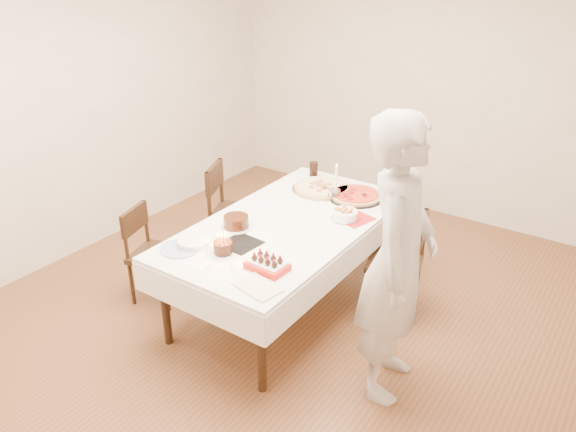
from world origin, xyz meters
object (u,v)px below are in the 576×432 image
Objects in this scene: chair_left_savory at (237,214)px; pizza_white at (322,188)px; birthday_cake at (223,243)px; cola_glass at (314,170)px; pasta_bowl at (345,215)px; chair_left_dessert at (157,255)px; person at (398,261)px; taper_candle at (336,182)px; strawberry_box at (267,265)px; pizza_pepperoni at (356,195)px; dining_table at (288,264)px; layer_cake at (236,222)px; chair_right_savory at (395,262)px.

chair_left_savory reaches higher than pizza_white.
cola_glass is at bearing 98.90° from birthday_cake.
chair_left_dessert is at bearing -146.78° from pasta_bowl.
pasta_bowl is at bearing -42.53° from cola_glass.
person is at bearing -42.36° from pasta_bowl.
taper_candle is 1.26m from strawberry_box.
taper_candle is at bearing -131.63° from pizza_pepperoni.
dining_table is at bearing 57.74° from person.
dining_table is at bearing 133.92° from chair_left_savory.
taper_candle is 1.35× the size of layer_cake.
chair_left_dessert is at bearing -112.07° from cola_glass.
taper_candle is (-0.65, 0.16, 0.48)m from chair_right_savory.
birthday_cake is at bearing -81.10° from cola_glass.
pizza_pepperoni is (0.21, 0.71, 0.40)m from dining_table.
chair_left_savory is at bearing 137.52° from strawberry_box.
dining_table is at bearing -138.85° from pasta_bowl.
taper_candle is at bearing 171.67° from chair_left_savory.
pizza_white is at bearing 99.13° from dining_table.
taper_candle is (0.90, 0.24, 0.45)m from chair_left_savory.
birthday_cake is (-0.43, -0.95, 0.04)m from pasta_bowl.
strawberry_box is at bearing -32.46° from layer_cake.
layer_cake reaches higher than strawberry_box.
pizza_white is 2.21× the size of layer_cake.
pasta_bowl reaches higher than chair_left_dessert.
chair_left_savory is at bearing 125.31° from birthday_cake.
pizza_pepperoni is at bearing -20.37° from cola_glass.
layer_cake is (-1.01, -0.72, 0.37)m from chair_right_savory.
strawberry_box is (0.38, -0.00, -0.05)m from birthday_cake.
dining_table is 2.28× the size of chair_left_savory.
cola_glass is 1.02× the size of birthday_cake.
birthday_cake is at bearing 179.97° from strawberry_box.
chair_left_savory is at bearing -159.98° from pizza_pepperoni.
cola_glass is (-0.43, 0.34, -0.09)m from taper_candle.
chair_left_dessert reaches higher than dining_table.
layer_cake is 1.75× the size of birthday_cake.
strawberry_box is (0.55, -0.35, -0.02)m from layer_cake.
chair_left_savory is 1.52m from strawberry_box.
pizza_white is at bearing 147.16° from chair_right_savory.
layer_cake reaches higher than dining_table.
layer_cake is (-0.36, -0.88, -0.12)m from taper_candle.
birthday_cake is (0.71, -1.00, 0.36)m from chair_left_savory.
pasta_bowl is at bearing 86.99° from strawberry_box.
person is 4.01× the size of pizza_pepperoni.
pizza_white is at bearing -43.66° from cola_glass.
chair_right_savory reaches higher than pasta_bowl.
pizza_pepperoni is 3.31× the size of cola_glass.
cola_glass reaches higher than strawberry_box.
strawberry_box reaches higher than pizza_pepperoni.
cola_glass is at bearing 111.81° from strawberry_box.
pizza_white is at bearing 81.20° from layer_cake.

